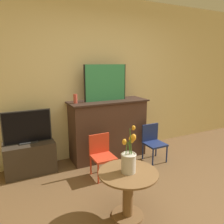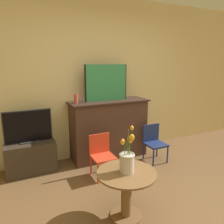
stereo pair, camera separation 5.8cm
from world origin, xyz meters
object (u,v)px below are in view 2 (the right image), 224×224
(painting, at_px, (106,83))
(tv_monitor, at_px, (28,127))
(vase_tulips, at_px, (127,159))
(chair_red, at_px, (102,153))
(chair_blue, at_px, (154,141))

(painting, xyz_separation_m, tv_monitor, (-1.26, 0.01, -0.60))
(vase_tulips, bearing_deg, tv_monitor, 118.83)
(painting, height_order, vase_tulips, painting)
(painting, relative_size, vase_tulips, 1.51)
(painting, xyz_separation_m, chair_red, (-0.33, -0.55, -0.96))
(chair_red, distance_m, chair_blue, 0.99)
(painting, relative_size, tv_monitor, 1.10)
(tv_monitor, bearing_deg, painting, -0.39)
(painting, relative_size, chair_blue, 1.22)
(tv_monitor, height_order, chair_blue, tv_monitor)
(tv_monitor, distance_m, chair_blue, 2.01)
(tv_monitor, relative_size, chair_blue, 1.12)
(painting, height_order, tv_monitor, painting)
(painting, distance_m, chair_blue, 1.26)
(painting, bearing_deg, tv_monitor, 179.61)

